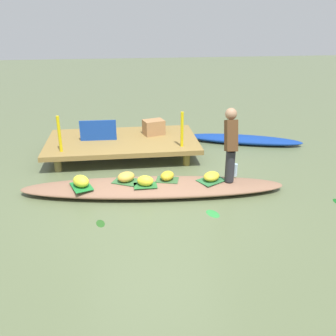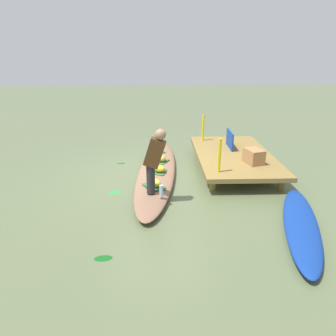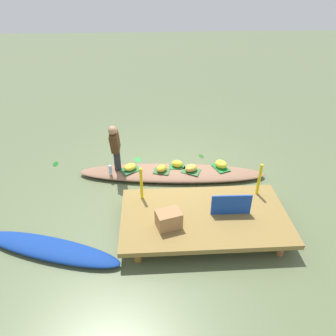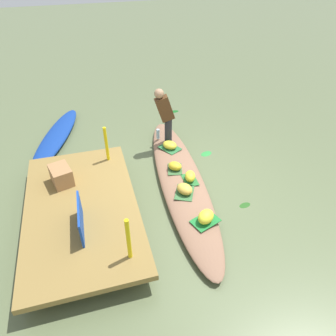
% 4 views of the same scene
% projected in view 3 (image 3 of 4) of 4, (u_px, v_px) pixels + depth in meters
% --- Properties ---
extents(canal_water, '(40.00, 40.00, 0.00)m').
position_uv_depth(canal_water, '(172.00, 176.00, 7.89)').
color(canal_water, '#596643').
rests_on(canal_water, ground).
extents(dock_platform, '(3.20, 1.80, 0.37)m').
position_uv_depth(dock_platform, '(204.00, 217.00, 6.17)').
color(dock_platform, olive).
rests_on(dock_platform, ground).
extents(vendor_boat, '(4.60, 1.20, 0.19)m').
position_uv_depth(vendor_boat, '(172.00, 173.00, 7.84)').
color(vendor_boat, '#886149').
rests_on(vendor_boat, ground).
extents(moored_boat, '(2.75, 1.37, 0.18)m').
position_uv_depth(moored_boat, '(50.00, 249.00, 5.76)').
color(moored_boat, navy).
rests_on(moored_boat, ground).
extents(leaf_mat_0, '(0.55, 0.50, 0.01)m').
position_uv_depth(leaf_mat_0, '(130.00, 170.00, 7.78)').
color(leaf_mat_0, '#2A6A39').
rests_on(leaf_mat_0, vendor_boat).
extents(banana_bunch_0, '(0.40, 0.39, 0.15)m').
position_uv_depth(banana_bunch_0, '(130.00, 167.00, 7.74)').
color(banana_bunch_0, gold).
rests_on(banana_bunch_0, vendor_boat).
extents(leaf_mat_1, '(0.39, 0.25, 0.01)m').
position_uv_depth(leaf_mat_1, '(177.00, 167.00, 7.89)').
color(leaf_mat_1, '#286D32').
rests_on(leaf_mat_1, vendor_boat).
extents(banana_bunch_1, '(0.32, 0.26, 0.18)m').
position_uv_depth(banana_bunch_1, '(177.00, 164.00, 7.85)').
color(banana_bunch_1, yellow).
rests_on(banana_bunch_1, vendor_boat).
extents(leaf_mat_2, '(0.44, 0.36, 0.01)m').
position_uv_depth(leaf_mat_2, '(162.00, 171.00, 7.73)').
color(leaf_mat_2, '#355F32').
rests_on(leaf_mat_2, vendor_boat).
extents(banana_bunch_2, '(0.34, 0.34, 0.16)m').
position_uv_depth(banana_bunch_2, '(162.00, 168.00, 7.68)').
color(banana_bunch_2, gold).
rests_on(banana_bunch_2, vendor_boat).
extents(leaf_mat_3, '(0.52, 0.47, 0.01)m').
position_uv_depth(leaf_mat_3, '(191.00, 171.00, 7.73)').
color(leaf_mat_3, '#356836').
rests_on(leaf_mat_3, vendor_boat).
extents(banana_bunch_3, '(0.38, 0.35, 0.17)m').
position_uv_depth(banana_bunch_3, '(191.00, 168.00, 7.69)').
color(banana_bunch_3, gold).
rests_on(banana_bunch_3, vendor_boat).
extents(leaf_mat_4, '(0.44, 0.52, 0.01)m').
position_uv_depth(leaf_mat_4, '(221.00, 168.00, 7.86)').
color(leaf_mat_4, '#1D7731').
rests_on(leaf_mat_4, vendor_boat).
extents(banana_bunch_4, '(0.38, 0.39, 0.20)m').
position_uv_depth(banana_bunch_4, '(221.00, 164.00, 7.81)').
color(banana_bunch_4, yellow).
rests_on(banana_bunch_4, vendor_boat).
extents(vendor_person, '(0.22, 0.44, 1.24)m').
position_uv_depth(vendor_person, '(115.00, 145.00, 7.37)').
color(vendor_person, '#28282D').
rests_on(vendor_person, vendor_boat).
extents(water_bottle, '(0.07, 0.07, 0.23)m').
position_uv_depth(water_bottle, '(110.00, 170.00, 7.58)').
color(water_bottle, '#A6C9DD').
rests_on(water_bottle, vendor_boat).
extents(market_banner, '(0.76, 0.05, 0.44)m').
position_uv_depth(market_banner, '(231.00, 205.00, 6.04)').
color(market_banner, '#163F9F').
rests_on(market_banner, dock_platform).
extents(railing_post_west, '(0.06, 0.06, 0.72)m').
position_uv_depth(railing_post_west, '(259.00, 180.00, 6.51)').
color(railing_post_west, yellow).
rests_on(railing_post_west, dock_platform).
extents(railing_post_east, '(0.06, 0.06, 0.72)m').
position_uv_depth(railing_post_east, '(141.00, 184.00, 6.39)').
color(railing_post_east, yellow).
rests_on(railing_post_east, dock_platform).
extents(produce_crate, '(0.51, 0.43, 0.33)m').
position_uv_depth(produce_crate, '(169.00, 219.00, 5.78)').
color(produce_crate, '#A27347').
rests_on(produce_crate, dock_platform).
extents(drifting_plant_0, '(0.26, 0.32, 0.01)m').
position_uv_depth(drifting_plant_0, '(138.00, 159.00, 8.57)').
color(drifting_plant_0, '#2C8A3A').
rests_on(drifting_plant_0, ground).
extents(drifting_plant_1, '(0.17, 0.25, 0.01)m').
position_uv_depth(drifting_plant_1, '(201.00, 156.00, 8.72)').
color(drifting_plant_1, '#24551C').
rests_on(drifting_plant_1, ground).
extents(drifting_plant_2, '(0.16, 0.27, 0.01)m').
position_uv_depth(drifting_plant_2, '(56.00, 164.00, 8.37)').
color(drifting_plant_2, '#13571A').
rests_on(drifting_plant_2, ground).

